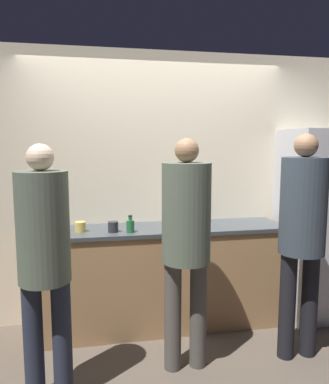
{
  "coord_description": "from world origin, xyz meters",
  "views": [
    {
      "loc": [
        -0.62,
        -3.02,
        1.73
      ],
      "look_at": [
        0.0,
        0.13,
        1.31
      ],
      "focal_mm": 35.0,
      "sensor_mm": 36.0,
      "label": 1
    }
  ],
  "objects_px": {
    "person_center": "(186,233)",
    "utensil_crock": "(203,214)",
    "cup_yellow": "(80,227)",
    "refrigerator": "(317,224)",
    "person_left": "(44,253)",
    "fruit_bowl": "(182,223)",
    "person_right": "(302,226)",
    "cup_black": "(113,227)",
    "bottle_green": "(130,226)"
  },
  "relations": [
    {
      "from": "utensil_crock",
      "to": "bottle_green",
      "type": "distance_m",
      "value": 0.81
    },
    {
      "from": "cup_black",
      "to": "refrigerator",
      "type": "bearing_deg",
      "value": 2.2
    },
    {
      "from": "cup_yellow",
      "to": "bottle_green",
      "type": "bearing_deg",
      "value": -14.7
    },
    {
      "from": "bottle_green",
      "to": "person_center",
      "type": "bearing_deg",
      "value": -55.98
    },
    {
      "from": "bottle_green",
      "to": "cup_yellow",
      "type": "bearing_deg",
      "value": 165.3
    },
    {
      "from": "cup_yellow",
      "to": "cup_black",
      "type": "bearing_deg",
      "value": -14.1
    },
    {
      "from": "person_center",
      "to": "bottle_green",
      "type": "relative_size",
      "value": 11.6
    },
    {
      "from": "refrigerator",
      "to": "person_left",
      "type": "bearing_deg",
      "value": -161.77
    },
    {
      "from": "cup_yellow",
      "to": "cup_black",
      "type": "xyz_separation_m",
      "value": [
        0.28,
        -0.07,
        0.0
      ]
    },
    {
      "from": "cup_black",
      "to": "person_right",
      "type": "bearing_deg",
      "value": -22.62
    },
    {
      "from": "refrigerator",
      "to": "cup_yellow",
      "type": "xyz_separation_m",
      "value": [
        -2.3,
        -0.01,
        0.07
      ]
    },
    {
      "from": "person_center",
      "to": "fruit_bowl",
      "type": "distance_m",
      "value": 0.63
    },
    {
      "from": "person_left",
      "to": "fruit_bowl",
      "type": "bearing_deg",
      "value": 35.26
    },
    {
      "from": "person_left",
      "to": "utensil_crock",
      "type": "xyz_separation_m",
      "value": [
        1.38,
        1.01,
        0.02
      ]
    },
    {
      "from": "cup_black",
      "to": "cup_yellow",
      "type": "bearing_deg",
      "value": 165.9
    },
    {
      "from": "refrigerator",
      "to": "person_center",
      "type": "xyz_separation_m",
      "value": [
        -1.52,
        -0.65,
        0.13
      ]
    },
    {
      "from": "fruit_bowl",
      "to": "cup_yellow",
      "type": "distance_m",
      "value": 0.91
    },
    {
      "from": "person_center",
      "to": "person_right",
      "type": "distance_m",
      "value": 0.93
    },
    {
      "from": "refrigerator",
      "to": "person_right",
      "type": "bearing_deg",
      "value": -130.69
    },
    {
      "from": "person_right",
      "to": "bottle_green",
      "type": "distance_m",
      "value": 1.41
    },
    {
      "from": "utensil_crock",
      "to": "cup_black",
      "type": "height_order",
      "value": "utensil_crock"
    },
    {
      "from": "utensil_crock",
      "to": "cup_yellow",
      "type": "relative_size",
      "value": 2.99
    },
    {
      "from": "person_center",
      "to": "fruit_bowl",
      "type": "bearing_deg",
      "value": 79.17
    },
    {
      "from": "refrigerator",
      "to": "cup_yellow",
      "type": "height_order",
      "value": "refrigerator"
    },
    {
      "from": "person_center",
      "to": "utensil_crock",
      "type": "height_order",
      "value": "person_center"
    },
    {
      "from": "person_center",
      "to": "bottle_green",
      "type": "height_order",
      "value": "person_center"
    },
    {
      "from": "cup_yellow",
      "to": "utensil_crock",
      "type": "bearing_deg",
      "value": 9.07
    },
    {
      "from": "person_left",
      "to": "person_right",
      "type": "xyz_separation_m",
      "value": [
        1.93,
        0.15,
        0.06
      ]
    },
    {
      "from": "person_right",
      "to": "cup_yellow",
      "type": "distance_m",
      "value": 1.85
    },
    {
      "from": "refrigerator",
      "to": "utensil_crock",
      "type": "height_order",
      "value": "refrigerator"
    },
    {
      "from": "fruit_bowl",
      "to": "cup_yellow",
      "type": "height_order",
      "value": "fruit_bowl"
    },
    {
      "from": "fruit_bowl",
      "to": "refrigerator",
      "type": "bearing_deg",
      "value": 1.65
    },
    {
      "from": "person_right",
      "to": "fruit_bowl",
      "type": "distance_m",
      "value": 1.04
    },
    {
      "from": "bottle_green",
      "to": "cup_black",
      "type": "height_order",
      "value": "bottle_green"
    },
    {
      "from": "fruit_bowl",
      "to": "utensil_crock",
      "type": "xyz_separation_m",
      "value": [
        0.27,
        0.22,
        0.04
      ]
    },
    {
      "from": "utensil_crock",
      "to": "person_right",
      "type": "bearing_deg",
      "value": -57.54
    },
    {
      "from": "refrigerator",
      "to": "person_left",
      "type": "distance_m",
      "value": 2.65
    },
    {
      "from": "refrigerator",
      "to": "person_left",
      "type": "height_order",
      "value": "refrigerator"
    },
    {
      "from": "person_left",
      "to": "cup_yellow",
      "type": "bearing_deg",
      "value": 75.82
    },
    {
      "from": "fruit_bowl",
      "to": "utensil_crock",
      "type": "bearing_deg",
      "value": 39.34
    },
    {
      "from": "refrigerator",
      "to": "fruit_bowl",
      "type": "height_order",
      "value": "refrigerator"
    },
    {
      "from": "person_right",
      "to": "cup_black",
      "type": "distance_m",
      "value": 1.56
    },
    {
      "from": "fruit_bowl",
      "to": "person_right",
      "type": "bearing_deg",
      "value": -38.03
    },
    {
      "from": "person_right",
      "to": "cup_yellow",
      "type": "height_order",
      "value": "person_right"
    },
    {
      "from": "person_left",
      "to": "person_center",
      "type": "xyz_separation_m",
      "value": [
        1.0,
        0.17,
        0.04
      ]
    },
    {
      "from": "person_center",
      "to": "cup_yellow",
      "type": "bearing_deg",
      "value": 140.6
    },
    {
      "from": "person_right",
      "to": "fruit_bowl",
      "type": "height_order",
      "value": "person_right"
    },
    {
      "from": "cup_yellow",
      "to": "fruit_bowl",
      "type": "bearing_deg",
      "value": -2.09
    },
    {
      "from": "cup_black",
      "to": "fruit_bowl",
      "type": "bearing_deg",
      "value": 3.42
    },
    {
      "from": "fruit_bowl",
      "to": "cup_yellow",
      "type": "xyz_separation_m",
      "value": [
        -0.91,
        0.03,
        0.0
      ]
    }
  ]
}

